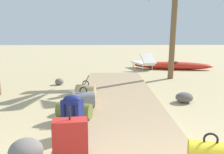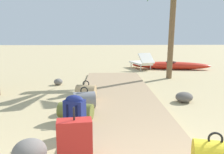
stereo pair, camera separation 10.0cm
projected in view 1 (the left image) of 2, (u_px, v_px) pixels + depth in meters
The scene contains 12 objects.
ground_plane at pixel (120, 113), 5.02m from camera, with size 60.00×60.00×0.00m, color tan.
boardwalk at pixel (118, 101), 5.79m from camera, with size 1.90×7.85×0.08m, color tan.
suitcase_red at pixel (70, 140), 2.94m from camera, with size 0.45×0.26×0.69m.
duffel_bag_tan at pixel (86, 92), 5.75m from camera, with size 0.51×0.42×0.46m.
backpack_navy at pixel (72, 113), 3.80m from camera, with size 0.36×0.29×0.61m.
duffel_bag_olive at pixel (74, 110), 4.46m from camera, with size 0.69×0.44×0.40m.
duffel_bag_grey at pixel (84, 100), 5.09m from camera, with size 0.51×0.42×0.46m.
lounge_chair at pixel (144, 62), 11.17m from camera, with size 1.02×1.67×0.76m.
kayak at pixel (173, 66), 11.09m from camera, with size 3.61×1.30×0.35m.
rock_left_near at pixel (26, 151), 3.05m from camera, with size 0.43×0.44×0.32m, color slate.
rock_left_mid at pixel (59, 82), 7.77m from camera, with size 0.29×0.28×0.21m, color slate.
rock_right_far at pixel (184, 97), 5.78m from camera, with size 0.43×0.39×0.24m, color #5B5651.
Camera 1 is at (-0.24, -1.67, 1.64)m, focal length 38.65 mm.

